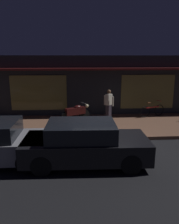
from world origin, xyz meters
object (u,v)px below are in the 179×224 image
at_px(bicycle_parked, 152,110).
at_px(person_bystander, 109,104).
at_px(motorcycle, 76,113).
at_px(parked_car_far, 84,143).

bearing_deg(bicycle_parked, person_bystander, -168.09).
relative_size(motorcycle, parked_car_far, 0.37).
xyz_separation_m(bicycle_parked, parked_car_far, (-4.17, -5.23, 0.20)).
relative_size(person_bystander, parked_car_far, 0.40).
bearing_deg(parked_car_far, bicycle_parked, 51.46).
bearing_deg(motorcycle, person_bystander, 6.39).
height_order(motorcycle, bicycle_parked, motorcycle).
bearing_deg(person_bystander, bicycle_parked, 11.91).
distance_m(bicycle_parked, person_bystander, 2.75).
xyz_separation_m(motorcycle, person_bystander, (1.77, 0.20, 0.38)).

